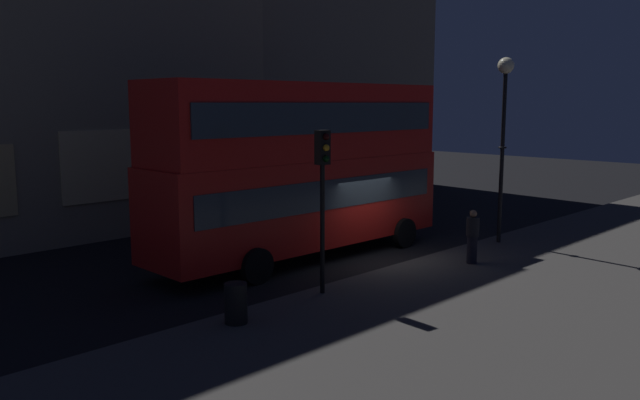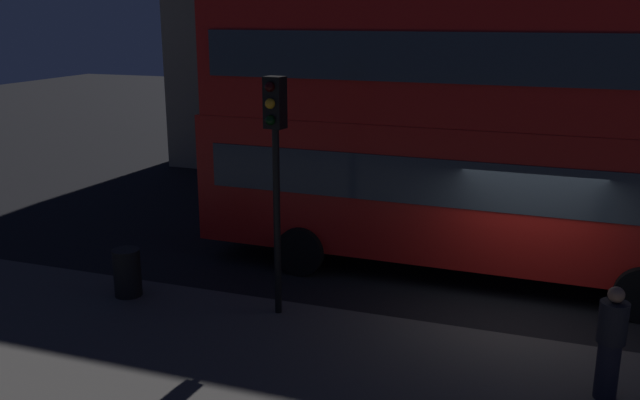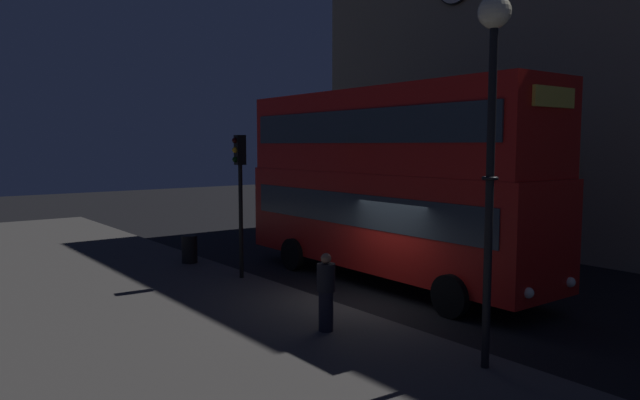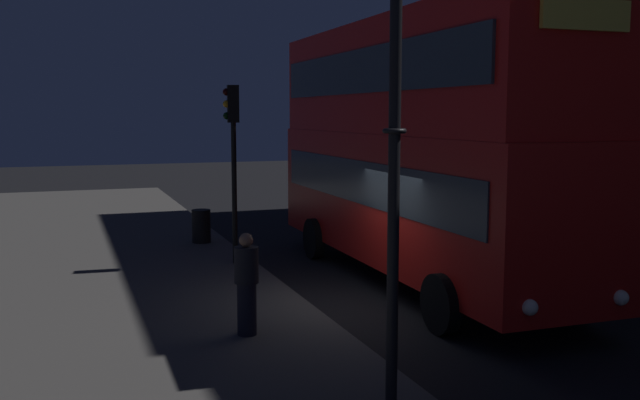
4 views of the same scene
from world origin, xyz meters
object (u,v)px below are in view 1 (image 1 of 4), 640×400
object	(u,v)px
double_decker_bus	(302,163)
traffic_light_near_kerb	(323,177)
street_lamp	(504,105)
litter_bin	(236,303)
pedestrian	(472,236)

from	to	relation	value
double_decker_bus	traffic_light_near_kerb	distance (m)	4.20
traffic_light_near_kerb	double_decker_bus	bearing A→B (deg)	62.10
traffic_light_near_kerb	street_lamp	world-z (taller)	street_lamp
litter_bin	street_lamp	bearing A→B (deg)	0.53
double_decker_bus	street_lamp	size ratio (longest dim) A/B	1.69
double_decker_bus	traffic_light_near_kerb	world-z (taller)	double_decker_bus
traffic_light_near_kerb	pedestrian	bearing A→B (deg)	-2.54
street_lamp	pedestrian	bearing A→B (deg)	-163.97
traffic_light_near_kerb	street_lamp	xyz separation A→B (m)	(8.62, -0.12, 1.76)
double_decker_bus	litter_bin	world-z (taller)	double_decker_bus
street_lamp	litter_bin	xyz separation A→B (m)	(-11.57, -0.11, -4.28)
litter_bin	double_decker_bus	bearing A→B (deg)	33.41
double_decker_bus	litter_bin	bearing A→B (deg)	-145.75
double_decker_bus	pedestrian	bearing A→B (deg)	-56.58
double_decker_bus	litter_bin	xyz separation A→B (m)	(-5.46, -3.60, -2.49)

